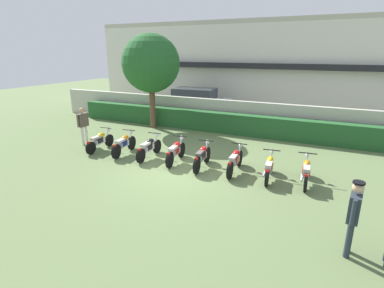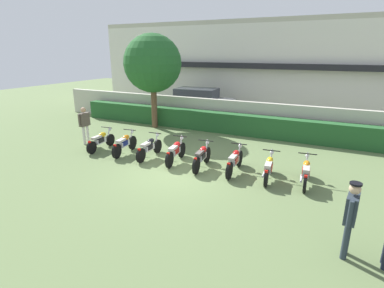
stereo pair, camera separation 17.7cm
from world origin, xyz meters
TOP-DOWN VIEW (x-y plane):
  - ground at (0.00, 0.00)m, footprint 60.00×60.00m
  - building at (0.00, 14.64)m, footprint 25.73×6.50m
  - compound_wall at (0.00, 6.84)m, footprint 24.44×0.30m
  - hedge_row at (0.00, 6.14)m, footprint 19.55×0.70m
  - parked_car at (-3.47, 9.25)m, footprint 4.62×2.34m
  - tree_near_inspector at (-4.50, 5.43)m, footprint 3.19×3.19m
  - motorcycle_in_row_0 at (-4.36, 0.83)m, footprint 0.60×1.84m
  - motorcycle_in_row_1 at (-3.06, 0.86)m, footprint 0.60×1.90m
  - motorcycle_in_row_2 at (-1.83, 0.92)m, footprint 0.60×1.92m
  - motorcycle_in_row_3 at (-0.58, 0.92)m, footprint 0.60×1.90m
  - motorcycle_in_row_4 at (0.61, 0.82)m, footprint 0.60×1.87m
  - motorcycle_in_row_5 at (1.86, 0.95)m, footprint 0.60×1.97m
  - motorcycle_in_row_6 at (3.11, 0.85)m, footprint 0.60×1.77m
  - motorcycle_in_row_7 at (4.29, 1.00)m, footprint 0.60×1.83m
  - inspector_person at (-5.65, 1.22)m, footprint 0.24×0.70m
  - officer_0 at (5.50, -2.47)m, footprint 0.28×0.68m

SIDE VIEW (x-z plane):
  - ground at x=0.00m, z-range 0.00..0.00m
  - motorcycle_in_row_0 at x=-4.36m, z-range -0.03..0.91m
  - motorcycle_in_row_6 at x=3.11m, z-range -0.03..0.91m
  - motorcycle_in_row_7 at x=4.29m, z-range -0.03..0.92m
  - motorcycle_in_row_2 at x=-1.83m, z-range -0.03..0.92m
  - motorcycle_in_row_1 at x=-3.06m, z-range -0.03..0.94m
  - motorcycle_in_row_5 at x=1.86m, z-range -0.03..0.94m
  - motorcycle_in_row_3 at x=-0.58m, z-range -0.03..0.94m
  - motorcycle_in_row_4 at x=0.61m, z-range -0.03..0.95m
  - hedge_row at x=0.00m, z-range 0.00..1.07m
  - compound_wall at x=0.00m, z-range 0.00..1.66m
  - parked_car at x=-3.47m, z-range -0.01..1.88m
  - officer_0 at x=5.50m, z-range 0.17..1.89m
  - inspector_person at x=-5.65m, z-range 0.17..1.93m
  - building at x=0.00m, z-range 0.00..6.31m
  - tree_near_inspector at x=-4.50m, z-range 0.99..6.19m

